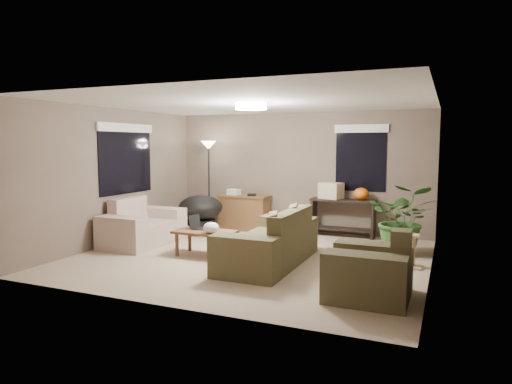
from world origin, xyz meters
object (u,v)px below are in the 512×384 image
at_px(houseplant, 403,227).
at_px(cat_scratching_post, 411,253).
at_px(loveseat, 142,228).
at_px(desk, 244,212).
at_px(papasan_chair, 201,211).
at_px(console_table, 343,215).
at_px(floor_lamp, 209,155).
at_px(main_sofa, 272,245).
at_px(coffee_table, 205,234).
at_px(armchair, 370,273).

distance_m(houseplant, cat_scratching_post, 0.88).
height_order(loveseat, desk, loveseat).
xyz_separation_m(papasan_chair, cat_scratching_post, (4.20, -1.01, -0.25)).
xyz_separation_m(desk, houseplant, (3.36, -0.97, 0.09)).
height_order(console_table, floor_lamp, floor_lamp).
xyz_separation_m(main_sofa, houseplant, (1.80, 1.45, 0.17)).
relative_size(coffee_table, papasan_chair, 0.84).
bearing_deg(floor_lamp, armchair, -38.97).
bearing_deg(armchair, coffee_table, 160.21).
bearing_deg(houseplant, floor_lamp, 169.18).
xyz_separation_m(desk, console_table, (2.12, 0.11, 0.06)).
distance_m(coffee_table, houseplant, 3.31).
height_order(main_sofa, console_table, main_sofa).
bearing_deg(loveseat, main_sofa, -7.89).
height_order(armchair, console_table, armchair).
distance_m(loveseat, console_table, 3.92).
height_order(main_sofa, desk, main_sofa).
distance_m(main_sofa, coffee_table, 1.20).
relative_size(console_table, floor_lamp, 0.68).
xyz_separation_m(desk, cat_scratching_post, (3.57, -1.79, -0.16)).
xyz_separation_m(papasan_chair, houseplant, (4.00, -0.19, -0.00)).
xyz_separation_m(loveseat, papasan_chair, (0.52, 1.26, 0.17)).
bearing_deg(main_sofa, cat_scratching_post, 17.46).
xyz_separation_m(armchair, desk, (-3.22, 3.40, 0.08)).
height_order(houseplant, cat_scratching_post, houseplant).
relative_size(coffee_table, floor_lamp, 0.52).
relative_size(main_sofa, desk, 2.00).
height_order(console_table, cat_scratching_post, console_table).
distance_m(main_sofa, armchair, 1.92).
height_order(loveseat, houseplant, houseplant).
height_order(desk, houseplant, houseplant).
distance_m(main_sofa, papasan_chair, 2.75).
distance_m(coffee_table, desk, 2.41).
bearing_deg(coffee_table, cat_scratching_post, 10.43).
height_order(desk, papasan_chair, papasan_chair).
relative_size(desk, cat_scratching_post, 2.20).
distance_m(main_sofa, console_table, 2.59).
distance_m(console_table, papasan_chair, 2.89).
bearing_deg(cat_scratching_post, coffee_table, -169.57).
bearing_deg(main_sofa, coffee_table, 178.02).
bearing_deg(console_table, papasan_chair, -162.04).
bearing_deg(cat_scratching_post, loveseat, -176.94).
relative_size(loveseat, console_table, 1.23).
relative_size(main_sofa, coffee_table, 2.20).
bearing_deg(coffee_table, papasan_chair, 122.18).
relative_size(armchair, papasan_chair, 0.84).
bearing_deg(desk, main_sofa, -57.07).
xyz_separation_m(loveseat, floor_lamp, (0.39, 1.87, 1.30)).
relative_size(armchair, coffee_table, 1.00).
distance_m(coffee_table, console_table, 3.04).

